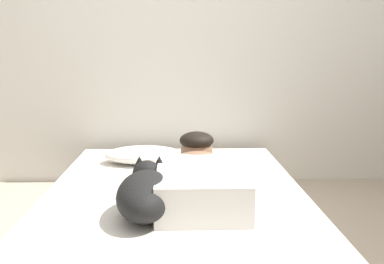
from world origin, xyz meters
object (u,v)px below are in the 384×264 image
(person_lying, at_px, (199,176))
(pillow, at_px, (144,155))
(bed, at_px, (176,211))
(cell_phone, at_px, (176,184))
(dog, at_px, (146,192))
(coffee_cup, at_px, (219,165))

(person_lying, bearing_deg, pillow, 115.09)
(bed, bearing_deg, person_lying, -53.66)
(pillow, bearing_deg, cell_phone, -67.41)
(bed, distance_m, person_lying, 0.32)
(bed, bearing_deg, dog, -107.14)
(person_lying, xyz_separation_m, coffee_cup, (0.14, 0.48, -0.07))
(dog, relative_size, cell_phone, 4.11)
(cell_phone, bearing_deg, coffee_cup, 47.46)
(bed, height_order, coffee_cup, coffee_cup)
(cell_phone, bearing_deg, pillow, 112.59)
(pillow, distance_m, person_lying, 0.79)
(pillow, height_order, dog, dog)
(bed, relative_size, dog, 3.51)
(dog, xyz_separation_m, cell_phone, (0.13, 0.45, -0.10))
(bed, distance_m, coffee_cup, 0.45)
(cell_phone, bearing_deg, bed, -96.78)
(coffee_cup, bearing_deg, pillow, 154.16)
(dog, bearing_deg, cell_phone, 73.54)
(dog, height_order, cell_phone, dog)
(dog, bearing_deg, bed, 72.86)
(bed, xyz_separation_m, coffee_cup, (0.27, 0.32, 0.18))
(pillow, xyz_separation_m, dog, (0.08, -0.97, 0.05))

